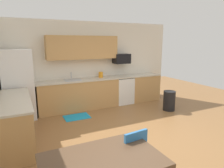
{
  "coord_description": "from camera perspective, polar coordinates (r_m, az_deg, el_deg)",
  "views": [
    {
      "loc": [
        -2.18,
        -3.52,
        2.05
      ],
      "look_at": [
        0.0,
        1.0,
        1.0
      ],
      "focal_mm": 31.94,
      "sensor_mm": 36.0,
      "label": 1
    }
  ],
  "objects": [
    {
      "name": "sink_basin",
      "position": [
        6.13,
        -11.13,
        0.58
      ],
      "size": [
        0.48,
        0.4,
        0.14
      ],
      "primitive_type": "cube",
      "color": "#A5A8AD",
      "rests_on": "countertop_back"
    },
    {
      "name": "oven_range",
      "position": [
        6.84,
        3.04,
        -1.69
      ],
      "size": [
        0.6,
        0.6,
        0.91
      ],
      "color": "white",
      "rests_on": "ground"
    },
    {
      "name": "upper_cabinets_back",
      "position": [
        6.25,
        -8.33,
        10.32
      ],
      "size": [
        2.2,
        0.34,
        0.7
      ],
      "primitive_type": "cube",
      "color": "tan"
    },
    {
      "name": "floor_mat",
      "position": [
        5.74,
        -10.04,
        -9.25
      ],
      "size": [
        0.7,
        0.5,
        0.01
      ],
      "primitive_type": "cube",
      "color": "#198CBF",
      "rests_on": "ground"
    },
    {
      "name": "kettle",
      "position": [
        6.44,
        -3.24,
        2.59
      ],
      "size": [
        0.14,
        0.14,
        0.2
      ],
      "primitive_type": "cylinder",
      "color": "orange",
      "rests_on": "countertop_back"
    },
    {
      "name": "trash_bin",
      "position": [
        6.36,
        16.05,
        -4.62
      ],
      "size": [
        0.36,
        0.36,
        0.6
      ],
      "primitive_type": "cylinder",
      "color": "black",
      "rests_on": "ground"
    },
    {
      "name": "dining_table",
      "position": [
        2.51,
        -2.71,
        -21.69
      ],
      "size": [
        1.4,
        0.9,
        0.73
      ],
      "color": "brown",
      "rests_on": "ground"
    },
    {
      "name": "sink_faucet",
      "position": [
        6.27,
        -11.61,
        2.3
      ],
      "size": [
        0.02,
        0.02,
        0.24
      ],
      "primitive_type": "cylinder",
      "color": "#B2B5BA",
      "rests_on": "countertop_back"
    },
    {
      "name": "cabinet_run_back",
      "position": [
        6.27,
        -9.42,
        -3.14
      ],
      "size": [
        2.48,
        0.6,
        0.9
      ],
      "primitive_type": "cube",
      "color": "tan",
      "rests_on": "ground"
    },
    {
      "name": "ground_plane",
      "position": [
        4.62,
        5.56,
        -14.58
      ],
      "size": [
        12.0,
        12.0,
        0.0
      ],
      "primitive_type": "plane",
      "color": "olive"
    },
    {
      "name": "chair_near_table",
      "position": [
        2.92,
        8.17,
        -20.29
      ],
      "size": [
        0.44,
        0.44,
        0.85
      ],
      "color": "#2D72B7",
      "rests_on": "ground"
    },
    {
      "name": "cabinet_run_back_right",
      "position": [
        7.27,
        8.84,
        -1.04
      ],
      "size": [
        1.07,
        0.6,
        0.9
      ],
      "primitive_type": "cube",
      "color": "tan",
      "rests_on": "ground"
    },
    {
      "name": "countertop_back",
      "position": [
        6.32,
        -5.12,
        1.47
      ],
      "size": [
        4.8,
        0.64,
        0.04
      ],
      "primitive_type": "cube",
      "color": "beige",
      "rests_on": "cabinet_run_back"
    },
    {
      "name": "microwave",
      "position": [
        6.76,
        2.73,
        7.26
      ],
      "size": [
        0.54,
        0.36,
        0.32
      ],
      "primitive_type": "cube",
      "color": "black"
    },
    {
      "name": "cabinet_run_left",
      "position": [
        4.61,
        -25.89,
        -9.73
      ],
      "size": [
        0.6,
        2.0,
        0.9
      ],
      "primitive_type": "cube",
      "color": "tan",
      "rests_on": "ground"
    },
    {
      "name": "countertop_left",
      "position": [
        4.47,
        -26.44,
        -4.1
      ],
      "size": [
        0.64,
        2.0,
        0.04
      ],
      "primitive_type": "cube",
      "color": "beige",
      "rests_on": "cabinet_run_left"
    },
    {
      "name": "refrigerator",
      "position": [
        5.85,
        -25.22,
        -0.25
      ],
      "size": [
        0.76,
        0.7,
        1.88
      ],
      "primitive_type": "cube",
      "color": "white",
      "rests_on": "ground"
    },
    {
      "name": "wall_back",
      "position": [
        6.58,
        -6.27,
        5.65
      ],
      "size": [
        5.8,
        0.1,
        2.7
      ],
      "primitive_type": "cube",
      "color": "silver",
      "rests_on": "ground"
    }
  ]
}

